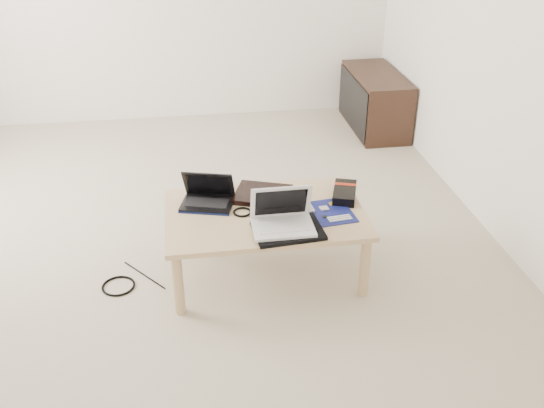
{
  "coord_description": "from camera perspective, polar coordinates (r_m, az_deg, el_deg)",
  "views": [
    {
      "loc": [
        0.1,
        -3.46,
        2.09
      ],
      "look_at": [
        0.54,
        -0.59,
        0.45
      ],
      "focal_mm": 40.0,
      "sensor_mm": 36.0,
      "label": 1
    }
  ],
  "objects": [
    {
      "name": "ground",
      "position": [
        4.04,
        -8.91,
        -2.06
      ],
      "size": [
        4.0,
        4.0,
        0.0
      ],
      "primitive_type": "plane",
      "color": "beige",
      "rests_on": "ground"
    },
    {
      "name": "white_laptop",
      "position": [
        3.17,
        0.98,
        -1.38
      ],
      "size": [
        0.32,
        0.23,
        0.22
      ],
      "color": "silver",
      "rests_on": "neoprene_sleeve"
    },
    {
      "name": "cable_coil",
      "position": [
        3.35,
        -2.81,
        -0.76
      ],
      "size": [
        0.13,
        0.13,
        0.01
      ],
      "primitive_type": "torus",
      "rotation": [
        0.0,
        0.0,
        0.34
      ],
      "color": "black",
      "rests_on": "coffee_table"
    },
    {
      "name": "coffee_table",
      "position": [
        3.38,
        -0.65,
        -1.49
      ],
      "size": [
        1.1,
        0.7,
        0.4
      ],
      "color": "tan",
      "rests_on": "ground"
    },
    {
      "name": "media_cabinet",
      "position": [
        5.5,
        9.6,
        9.53
      ],
      "size": [
        0.41,
        0.9,
        0.5
      ],
      "color": "#372016",
      "rests_on": "ground"
    },
    {
      "name": "book",
      "position": [
        3.5,
        -0.89,
        0.9
      ],
      "size": [
        0.38,
        0.35,
        0.03
      ],
      "color": "black",
      "rests_on": "coffee_table"
    },
    {
      "name": "floor_cable_trail",
      "position": [
        3.61,
        -11.93,
        -6.56
      ],
      "size": [
        0.24,
        0.3,
        0.01
      ],
      "primitive_type": "cylinder",
      "rotation": [
        1.57,
        0.0,
        0.68
      ],
      "color": "black",
      "rests_on": "ground"
    },
    {
      "name": "floor_cable_coil",
      "position": [
        3.56,
        -14.26,
        -7.49
      ],
      "size": [
        0.23,
        0.23,
        0.01
      ],
      "primitive_type": "torus",
      "rotation": [
        0.0,
        0.0,
        0.24
      ],
      "color": "black",
      "rests_on": "ground"
    },
    {
      "name": "netbook",
      "position": [
        3.44,
        -6.07,
        0.61
      ],
      "size": [
        0.33,
        0.28,
        0.19
      ],
      "color": "black",
      "rests_on": "coffee_table"
    },
    {
      "name": "gpu_box",
      "position": [
        3.52,
        6.85,
        1.06
      ],
      "size": [
        0.2,
        0.28,
        0.06
      ],
      "color": "black",
      "rests_on": "coffee_table"
    },
    {
      "name": "neoprene_sleeve",
      "position": [
        3.18,
        1.51,
        -2.48
      ],
      "size": [
        0.38,
        0.29,
        0.02
      ],
      "primitive_type": "cube",
      "rotation": [
        0.0,
        0.0,
        0.09
      ],
      "color": "black",
      "rests_on": "coffee_table"
    },
    {
      "name": "tablet",
      "position": [
        3.4,
        0.39,
        -0.22
      ],
      "size": [
        0.3,
        0.24,
        0.01
      ],
      "color": "black",
      "rests_on": "coffee_table"
    },
    {
      "name": "remote",
      "position": [
        3.43,
        3.12,
        0.11
      ],
      "size": [
        0.07,
        0.23,
        0.02
      ],
      "color": "#B9B9BE",
      "rests_on": "coffee_table"
    },
    {
      "name": "motherboard",
      "position": [
        3.37,
        5.6,
        -0.74
      ],
      "size": [
        0.26,
        0.3,
        0.01
      ],
      "color": "#0C134F",
      "rests_on": "coffee_table"
    }
  ]
}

